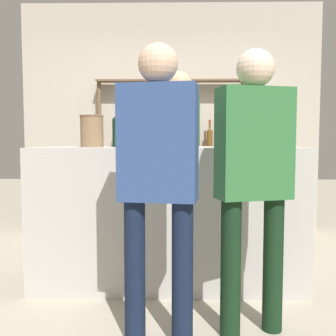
# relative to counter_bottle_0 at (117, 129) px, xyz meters

# --- Properties ---
(ground_plane) EXTENTS (16.00, 16.00, 0.00)m
(ground_plane) POSITION_rel_counter_bottle_0_xyz_m (0.40, -0.03, -1.23)
(ground_plane) COLOR #B2A893
(bar_counter) EXTENTS (2.07, 0.62, 1.09)m
(bar_counter) POSITION_rel_counter_bottle_0_xyz_m (0.40, -0.03, -0.68)
(bar_counter) COLOR #B7B2AD
(bar_counter) RESTS_ON ground_plane
(back_wall) EXTENTS (3.67, 0.12, 2.80)m
(back_wall) POSITION_rel_counter_bottle_0_xyz_m (0.40, 1.88, 0.17)
(back_wall) COLOR #B2A899
(back_wall) RESTS_ON ground_plane
(back_shelf) EXTENTS (1.78, 0.18, 1.85)m
(back_shelf) POSITION_rel_counter_bottle_0_xyz_m (0.42, 1.70, -0.02)
(back_shelf) COLOR brown
(back_shelf) RESTS_ON ground_plane
(counter_bottle_0) EXTENTS (0.08, 0.08, 0.36)m
(counter_bottle_0) POSITION_rel_counter_bottle_0_xyz_m (0.00, 0.00, 0.00)
(counter_bottle_0) COLOR black
(counter_bottle_0) RESTS_ON bar_counter
(counter_bottle_1) EXTENTS (0.07, 0.07, 0.31)m
(counter_bottle_1) POSITION_rel_counter_bottle_0_xyz_m (0.08, 0.16, -0.02)
(counter_bottle_1) COLOR silver
(counter_bottle_1) RESTS_ON bar_counter
(counter_bottle_2) EXTENTS (0.07, 0.07, 0.32)m
(counter_bottle_2) POSITION_rel_counter_bottle_0_xyz_m (0.48, -0.05, -0.01)
(counter_bottle_2) COLOR silver
(counter_bottle_2) RESTS_ON bar_counter
(ice_bucket) EXTENTS (0.19, 0.19, 0.25)m
(ice_bucket) POSITION_rel_counter_bottle_0_xyz_m (-0.19, -0.04, -0.01)
(ice_bucket) COLOR #846647
(ice_bucket) RESTS_ON bar_counter
(cork_jar) EXTENTS (0.11, 0.11, 0.15)m
(cork_jar) POSITION_rel_counter_bottle_0_xyz_m (0.86, 0.05, -0.06)
(cork_jar) COLOR silver
(cork_jar) RESTS_ON bar_counter
(customer_right) EXTENTS (0.46, 0.29, 1.66)m
(customer_right) POSITION_rel_counter_bottle_0_xyz_m (0.91, -0.80, -0.24)
(customer_right) COLOR black
(customer_right) RESTS_ON ground_plane
(customer_center) EXTENTS (0.45, 0.25, 1.67)m
(customer_center) POSITION_rel_counter_bottle_0_xyz_m (0.36, -0.91, -0.24)
(customer_center) COLOR #121C33
(customer_center) RESTS_ON ground_plane
(server_behind_counter) EXTENTS (0.41, 0.24, 1.81)m
(server_behind_counter) POSITION_rel_counter_bottle_0_xyz_m (0.50, 0.82, -0.13)
(server_behind_counter) COLOR black
(server_behind_counter) RESTS_ON ground_plane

